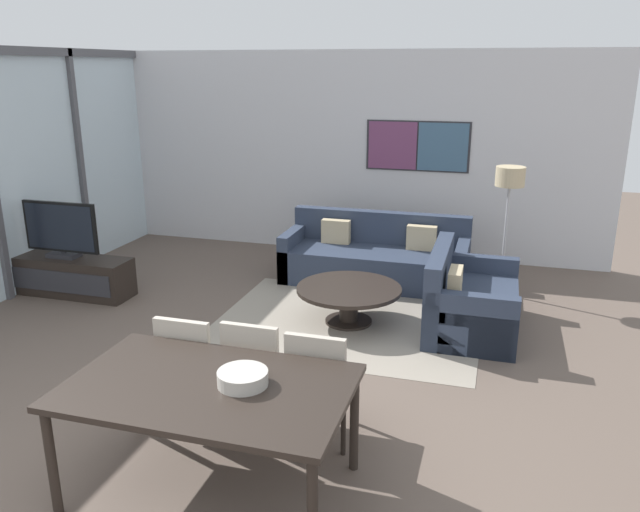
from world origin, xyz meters
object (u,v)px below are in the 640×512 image
object	(u,v)px
tv_console	(66,275)
sofa_main	(376,259)
coffee_table	(349,296)
fruit_bowl	(243,377)
sofa_side	(465,303)
television	(61,231)
floor_lamp	(509,188)
dining_table	(209,394)
dining_chair_left	(192,360)
dining_chair_centre	(257,365)
dining_chair_right	(321,377)

from	to	relation	value
tv_console	sofa_main	size ratio (longest dim) A/B	0.71
coffee_table	fruit_bowl	size ratio (longest dim) A/B	3.54
tv_console	sofa_side	bearing A→B (deg)	3.54
television	floor_lamp	xyz separation A→B (m)	(4.92, 1.43, 0.50)
fruit_bowl	floor_lamp	distance (m)	4.44
sofa_main	dining_table	distance (m)	4.31
fruit_bowl	floor_lamp	xyz separation A→B (m)	(1.48, 4.16, 0.47)
sofa_main	tv_console	bearing A→B (deg)	-156.17
dining_chair_left	dining_chair_centre	world-z (taller)	same
television	coffee_table	distance (m)	3.43
dining_table	fruit_bowl	xyz separation A→B (m)	(0.20, 0.05, 0.12)
fruit_bowl	floor_lamp	world-z (taller)	floor_lamp
dining_table	dining_chair_right	bearing A→B (deg)	55.71
dining_table	sofa_main	bearing A→B (deg)	87.69
tv_console	sofa_side	distance (m)	4.58
dining_chair_left	dining_chair_right	bearing A→B (deg)	0.46
dining_chair_right	floor_lamp	bearing A→B (deg)	71.10
television	dining_chair_right	bearing A→B (deg)	-28.97
sofa_main	fruit_bowl	xyz separation A→B (m)	(0.03, -4.23, 0.53)
dining_chair_left	floor_lamp	bearing A→B (deg)	58.02
dining_chair_right	dining_chair_left	bearing A→B (deg)	-179.54
tv_console	fruit_bowl	size ratio (longest dim) A/B	5.20
dining_chair_left	coffee_table	bearing A→B (deg)	72.81
sofa_main	coffee_table	distance (m)	1.41
coffee_table	fruit_bowl	world-z (taller)	fruit_bowl
tv_console	sofa_main	bearing A→B (deg)	23.83
sofa_main	dining_chair_right	xyz separation A→B (m)	(0.32, -3.56, 0.23)
dining_table	dining_chair_centre	size ratio (longest dim) A/B	1.98
television	dining_chair_centre	distance (m)	3.81
tv_console	dining_chair_right	world-z (taller)	dining_chair_right
sofa_main	dining_chair_left	world-z (taller)	dining_chair_left
sofa_side	fruit_bowl	world-z (taller)	fruit_bowl
floor_lamp	coffee_table	bearing A→B (deg)	-138.52
coffee_table	sofa_side	bearing A→B (deg)	9.41
coffee_table	fruit_bowl	bearing A→B (deg)	-89.36
fruit_bowl	sofa_main	bearing A→B (deg)	90.43
sofa_side	dining_chair_left	xyz separation A→B (m)	(-1.84, -2.35, 0.23)
sofa_side	dining_chair_centre	xyz separation A→B (m)	(-1.34, -2.29, 0.23)
dining_chair_left	fruit_bowl	xyz separation A→B (m)	(0.70, -0.66, 0.30)
dining_chair_right	fruit_bowl	world-z (taller)	dining_chair_right
tv_console	sofa_main	xyz separation A→B (m)	(3.40, 1.50, 0.05)
dining_chair_left	dining_chair_right	xyz separation A→B (m)	(0.99, 0.01, 0.00)
tv_console	fruit_bowl	bearing A→B (deg)	-38.50
dining_table	dining_chair_left	bearing A→B (deg)	124.58
sofa_side	coffee_table	bearing A→B (deg)	99.41
sofa_side	dining_table	bearing A→B (deg)	156.35
sofa_main	dining_chair_left	xyz separation A→B (m)	(-0.67, -3.57, 0.23)
tv_console	dining_table	bearing A→B (deg)	-40.78
dining_chair_left	dining_chair_right	world-z (taller)	same
sofa_main	floor_lamp	size ratio (longest dim) A/B	1.49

